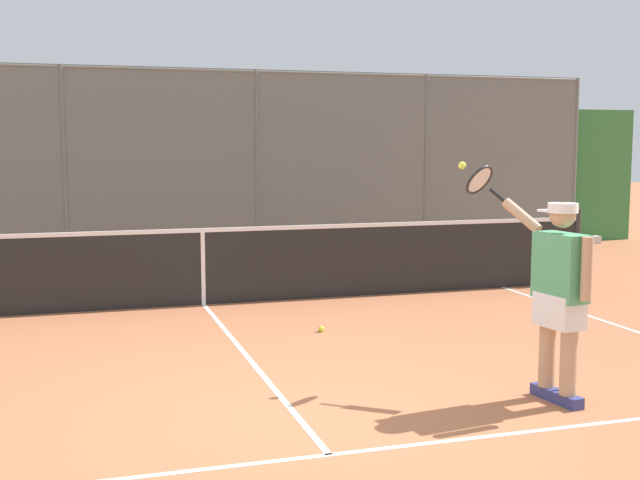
% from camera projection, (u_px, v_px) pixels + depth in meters
% --- Properties ---
extents(ground_plane, '(60.00, 60.00, 0.00)m').
position_uv_depth(ground_plane, '(295.00, 414.00, 6.09)').
color(ground_plane, '#A8603D').
extents(court_line_markings, '(8.45, 9.47, 0.01)m').
position_uv_depth(court_line_markings, '(346.00, 475.00, 4.96)').
color(court_line_markings, white).
rests_on(court_line_markings, ground).
extents(fence_backdrop, '(19.27, 1.37, 3.29)m').
position_uv_depth(fence_backdrop, '(160.00, 181.00, 14.61)').
color(fence_backdrop, slate).
rests_on(fence_backdrop, ground).
extents(tennis_net, '(10.85, 0.09, 1.07)m').
position_uv_depth(tennis_net, '(203.00, 265.00, 10.16)').
color(tennis_net, '#2D2D2D').
rests_on(tennis_net, ground).
extents(tennis_player, '(0.60, 1.29, 1.85)m').
position_uv_depth(tennis_player, '(558.00, 288.00, 6.29)').
color(tennis_player, navy).
rests_on(tennis_player, ground).
extents(tennis_ball_near_net, '(0.07, 0.07, 0.07)m').
position_uv_depth(tennis_ball_near_net, '(321.00, 329.00, 8.74)').
color(tennis_ball_near_net, '#CCDB33').
rests_on(tennis_ball_near_net, ground).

